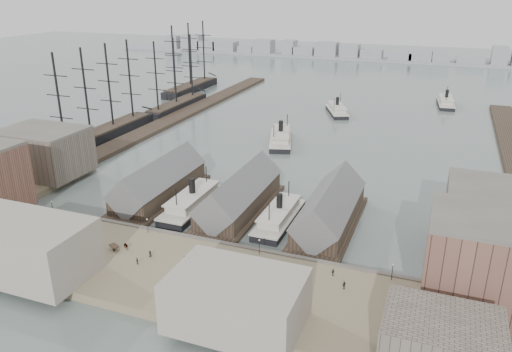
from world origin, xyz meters
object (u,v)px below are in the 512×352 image
at_px(tram, 463,305).
at_px(horse_cart_right, 281,305).
at_px(horse_cart_center, 122,246).
at_px(ferry_docked_west, 193,202).
at_px(horse_cart_left, 15,229).

distance_m(tram, horse_cart_right, 34.36).
xyz_separation_m(horse_cart_center, horse_cart_right, (42.31, -8.37, 0.00)).
distance_m(ferry_docked_west, horse_cart_right, 54.74).
height_order(ferry_docked_west, tram, ferry_docked_west).
bearing_deg(tram, horse_cart_left, 178.61).
bearing_deg(tram, ferry_docked_west, 155.25).
bearing_deg(ferry_docked_west, horse_cart_left, -136.28).
bearing_deg(tram, horse_cart_center, 177.92).
bearing_deg(ferry_docked_west, horse_cart_right, -44.14).
height_order(tram, horse_cart_center, tram).
height_order(ferry_docked_west, horse_cart_right, ferry_docked_west).
distance_m(ferry_docked_west, horse_cart_center, 29.91).
distance_m(horse_cart_center, horse_cart_right, 43.13).
relative_size(ferry_docked_west, horse_cart_center, 5.69).
bearing_deg(horse_cart_right, tram, -67.66).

